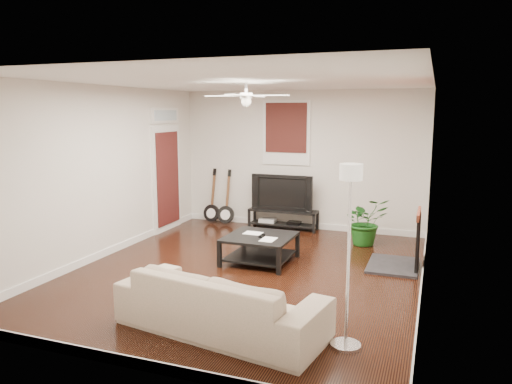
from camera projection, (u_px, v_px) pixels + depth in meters
room at (246, 179)px, 7.12m from camera, size 5.01×6.01×2.81m
brick_accent at (428, 179)px, 7.20m from camera, size 0.02×2.20×2.80m
fireplace at (405, 239)px, 7.45m from camera, size 0.80×1.10×0.92m
window_back at (286, 133)px, 9.88m from camera, size 1.00×0.06×1.30m
door_left at (167, 169)px, 9.75m from camera, size 0.08×1.00×2.50m
tv_stand at (283, 219)px, 9.99m from camera, size 1.41×0.38×0.40m
tv at (284, 192)px, 9.92m from camera, size 1.27×0.17×0.73m
coffee_table at (260, 249)px, 7.78m from camera, size 1.05×1.05×0.43m
sofa at (221, 301)px, 5.31m from camera, size 2.44×1.28×0.68m
floor_lamp at (348, 258)px, 4.84m from camera, size 0.36×0.36×1.89m
potted_plant at (365, 221)px, 8.76m from camera, size 1.02×0.99×0.86m
guitar_left at (211, 196)px, 10.45m from camera, size 0.38×0.28×1.18m
guitar_right at (226, 197)px, 10.30m from camera, size 0.38×0.28×1.18m
ceiling_fan at (246, 96)px, 6.93m from camera, size 1.24×1.24×0.32m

